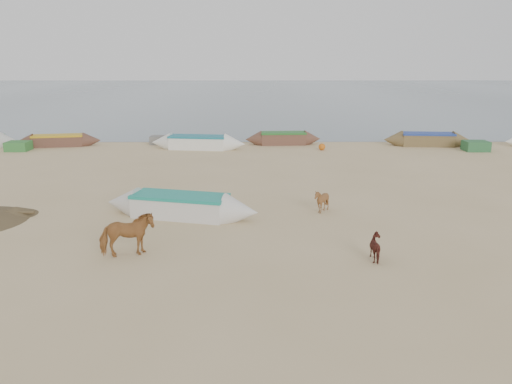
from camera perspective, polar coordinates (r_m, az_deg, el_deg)
ground at (r=14.74m, az=0.09°, el=-7.73°), size 140.00×140.00×0.00m
sea at (r=95.79m, az=-0.28°, el=11.34°), size 160.00×160.00×0.00m
cow_adult at (r=15.24m, az=-14.54°, el=-4.75°), size 1.73×1.14×1.34m
calf_front at (r=19.25m, az=7.51°, el=-0.98°), size 0.99×0.92×0.93m
calf_right at (r=15.01m, az=13.81°, el=-6.20°), size 0.91×0.96×0.76m
near_canoe at (r=18.75m, az=-8.66°, el=-1.56°), size 6.11×2.70×0.86m
waterline_canoes at (r=34.29m, az=-2.16°, el=5.96°), size 58.24×4.66×0.90m
beach_clutter at (r=33.57m, az=5.72°, el=5.50°), size 43.79×4.04×0.64m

